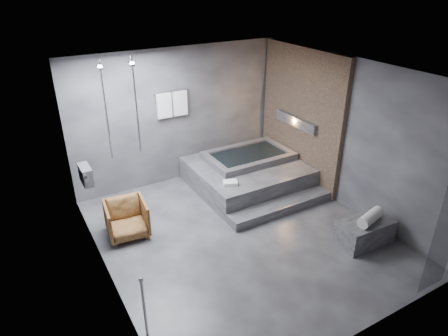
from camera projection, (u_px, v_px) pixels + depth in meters
room at (256, 133)px, 6.49m from camera, size 5.00×5.04×2.82m
tub_deck at (247, 174)px, 8.38m from camera, size 2.20×2.00×0.50m
tub_step at (281, 207)px, 7.54m from camera, size 2.20×0.36×0.18m
concrete_bench at (365, 232)px, 6.64m from camera, size 0.93×0.54×0.41m
driftwood_chair at (127, 219)px, 6.78m from camera, size 0.74×0.76×0.63m
rolled_towel at (371, 217)px, 6.48m from camera, size 0.57×0.32×0.19m
deck_towel at (230, 183)px, 7.46m from camera, size 0.31×0.27×0.07m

